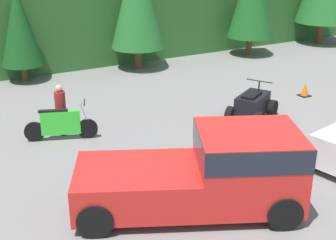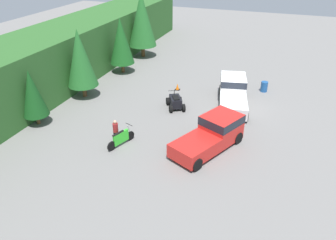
{
  "view_description": "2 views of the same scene",
  "coord_description": "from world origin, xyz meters",
  "px_view_note": "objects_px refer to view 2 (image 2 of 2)",
  "views": [
    {
      "loc": [
        -11.66,
        -7.51,
        5.94
      ],
      "look_at": [
        -5.65,
        3.46,
        0.95
      ],
      "focal_mm": 50.0,
      "sensor_mm": 36.0,
      "label": 1
    },
    {
      "loc": [
        -23.61,
        -3.2,
        11.5
      ],
      "look_at": [
        -5.65,
        3.46,
        0.95
      ],
      "focal_mm": 35.0,
      "sensor_mm": 36.0,
      "label": 2
    }
  ],
  "objects_px": {
    "steel_barrel": "(264,87)",
    "rider_person": "(116,131)",
    "pickup_truck_red": "(213,133)",
    "dirt_bike": "(121,138)",
    "quad_atv": "(175,102)",
    "traffic_cone": "(177,87)",
    "pickup_truck_second": "(233,91)"
  },
  "relations": [
    {
      "from": "quad_atv",
      "to": "rider_person",
      "type": "xyz_separation_m",
      "value": [
        -6.05,
        1.92,
        0.39
      ]
    },
    {
      "from": "dirt_bike",
      "to": "rider_person",
      "type": "xyz_separation_m",
      "value": [
        0.15,
        0.42,
        0.4
      ]
    },
    {
      "from": "traffic_cone",
      "to": "dirt_bike",
      "type": "bearing_deg",
      "value": 177.06
    },
    {
      "from": "quad_atv",
      "to": "steel_barrel",
      "type": "distance_m",
      "value": 8.33
    },
    {
      "from": "pickup_truck_red",
      "to": "steel_barrel",
      "type": "relative_size",
      "value": 6.15
    },
    {
      "from": "pickup_truck_second",
      "to": "quad_atv",
      "type": "height_order",
      "value": "pickup_truck_second"
    },
    {
      "from": "rider_person",
      "to": "quad_atv",
      "type": "bearing_deg",
      "value": -16.23
    },
    {
      "from": "pickup_truck_second",
      "to": "steel_barrel",
      "type": "bearing_deg",
      "value": -45.63
    },
    {
      "from": "quad_atv",
      "to": "traffic_cone",
      "type": "relative_size",
      "value": 4.13
    },
    {
      "from": "pickup_truck_red",
      "to": "traffic_cone",
      "type": "height_order",
      "value": "pickup_truck_red"
    },
    {
      "from": "pickup_truck_second",
      "to": "steel_barrel",
      "type": "distance_m",
      "value": 3.9
    },
    {
      "from": "dirt_bike",
      "to": "traffic_cone",
      "type": "relative_size",
      "value": 3.88
    },
    {
      "from": "pickup_truck_second",
      "to": "traffic_cone",
      "type": "height_order",
      "value": "pickup_truck_second"
    },
    {
      "from": "rider_person",
      "to": "traffic_cone",
      "type": "height_order",
      "value": "rider_person"
    },
    {
      "from": "rider_person",
      "to": "steel_barrel",
      "type": "relative_size",
      "value": 1.86
    },
    {
      "from": "pickup_truck_red",
      "to": "dirt_bike",
      "type": "xyz_separation_m",
      "value": [
        -1.86,
        5.46,
        -0.5
      ]
    },
    {
      "from": "pickup_truck_red",
      "to": "quad_atv",
      "type": "distance_m",
      "value": 5.89
    },
    {
      "from": "pickup_truck_red",
      "to": "dirt_bike",
      "type": "height_order",
      "value": "pickup_truck_red"
    },
    {
      "from": "quad_atv",
      "to": "rider_person",
      "type": "bearing_deg",
      "value": 132.15
    },
    {
      "from": "quad_atv",
      "to": "pickup_truck_red",
      "type": "bearing_deg",
      "value": -167.78
    },
    {
      "from": "pickup_truck_second",
      "to": "traffic_cone",
      "type": "xyz_separation_m",
      "value": [
        0.96,
        4.97,
        -0.74
      ]
    },
    {
      "from": "pickup_truck_second",
      "to": "rider_person",
      "type": "relative_size",
      "value": 3.63
    },
    {
      "from": "steel_barrel",
      "to": "rider_person",
      "type": "bearing_deg",
      "value": 145.53
    },
    {
      "from": "rider_person",
      "to": "traffic_cone",
      "type": "distance_m",
      "value": 9.52
    },
    {
      "from": "pickup_truck_red",
      "to": "dirt_bike",
      "type": "distance_m",
      "value": 5.79
    },
    {
      "from": "dirt_bike",
      "to": "pickup_truck_red",
      "type": "bearing_deg",
      "value": -51.26
    },
    {
      "from": "quad_atv",
      "to": "traffic_cone",
      "type": "xyz_separation_m",
      "value": [
        3.41,
        1.01,
        -0.24
      ]
    },
    {
      "from": "quad_atv",
      "to": "traffic_cone",
      "type": "distance_m",
      "value": 3.56
    },
    {
      "from": "steel_barrel",
      "to": "pickup_truck_red",
      "type": "bearing_deg",
      "value": 167.84
    },
    {
      "from": "traffic_cone",
      "to": "quad_atv",
      "type": "bearing_deg",
      "value": -163.56
    },
    {
      "from": "pickup_truck_red",
      "to": "steel_barrel",
      "type": "bearing_deg",
      "value": 12.79
    },
    {
      "from": "pickup_truck_second",
      "to": "rider_person",
      "type": "height_order",
      "value": "pickup_truck_second"
    }
  ]
}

